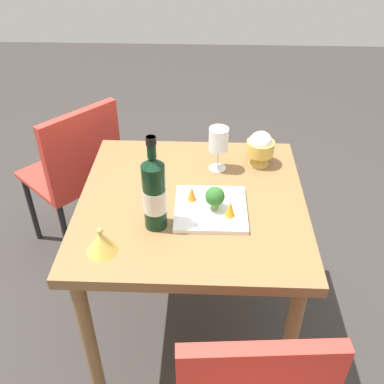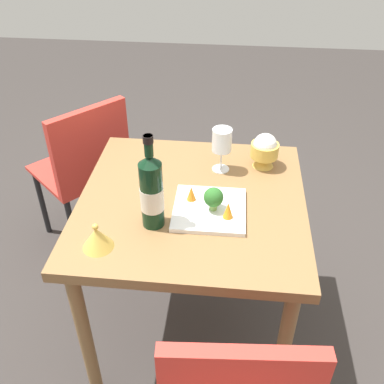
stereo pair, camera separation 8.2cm
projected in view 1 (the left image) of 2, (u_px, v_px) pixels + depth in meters
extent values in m
plane|color=#383330|center=(192.00, 326.00, 2.05)|extent=(8.00, 8.00, 0.00)
cube|color=olive|center=(192.00, 203.00, 1.61)|extent=(0.82, 0.82, 0.04)
cylinder|color=olive|center=(90.00, 344.00, 1.57)|extent=(0.05, 0.05, 0.71)
cylinder|color=olive|center=(288.00, 351.00, 1.54)|extent=(0.05, 0.05, 0.71)
cylinder|color=olive|center=(123.00, 218.00, 2.12)|extent=(0.05, 0.05, 0.71)
cylinder|color=olive|center=(268.00, 221.00, 2.10)|extent=(0.05, 0.05, 0.71)
cube|color=red|center=(69.00, 174.00, 2.27)|extent=(0.56, 0.56, 0.02)
cube|color=red|center=(83.00, 152.00, 2.05)|extent=(0.30, 0.32, 0.40)
cylinder|color=black|center=(32.00, 208.00, 2.40)|extent=(0.03, 0.03, 0.43)
cylinder|color=black|center=(84.00, 182.00, 2.60)|extent=(0.03, 0.03, 0.43)
cylinder|color=black|center=(66.00, 238.00, 2.21)|extent=(0.03, 0.03, 0.43)
cylinder|color=black|center=(120.00, 207.00, 2.41)|extent=(0.03, 0.03, 0.43)
cylinder|color=black|center=(155.00, 197.00, 1.41)|extent=(0.08, 0.08, 0.24)
cone|color=black|center=(152.00, 162.00, 1.33)|extent=(0.08, 0.08, 0.03)
cylinder|color=black|center=(151.00, 147.00, 1.30)|extent=(0.03, 0.03, 0.07)
cylinder|color=black|center=(151.00, 140.00, 1.29)|extent=(0.03, 0.03, 0.02)
cylinder|color=silver|center=(155.00, 200.00, 1.42)|extent=(0.08, 0.08, 0.08)
cylinder|color=white|center=(217.00, 168.00, 1.76)|extent=(0.07, 0.07, 0.00)
cylinder|color=white|center=(218.00, 159.00, 1.73)|extent=(0.01, 0.01, 0.08)
cylinder|color=white|center=(219.00, 139.00, 1.68)|extent=(0.08, 0.08, 0.09)
cone|color=gold|center=(259.00, 158.00, 1.78)|extent=(0.08, 0.08, 0.04)
cylinder|color=gold|center=(260.00, 148.00, 1.75)|extent=(0.11, 0.11, 0.05)
sphere|color=white|center=(261.00, 143.00, 1.73)|extent=(0.09, 0.09, 0.09)
cone|color=gold|center=(101.00, 242.00, 1.36)|extent=(0.10, 0.10, 0.07)
sphere|color=gold|center=(100.00, 231.00, 1.33)|extent=(0.02, 0.02, 0.02)
cube|color=white|center=(211.00, 209.00, 1.54)|extent=(0.25, 0.25, 0.02)
cylinder|color=#729E4C|center=(215.00, 205.00, 1.52)|extent=(0.03, 0.03, 0.03)
sphere|color=#2D6B28|center=(215.00, 196.00, 1.50)|extent=(0.07, 0.07, 0.07)
cone|color=orange|center=(193.00, 193.00, 1.55)|extent=(0.03, 0.03, 0.05)
cone|color=orange|center=(230.00, 208.00, 1.48)|extent=(0.03, 0.03, 0.06)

